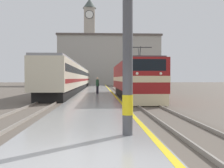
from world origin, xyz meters
The scene contains 9 objects.
ground_plane centered at (0.00, 30.00, 0.00)m, with size 200.00×200.00×0.00m, color #60564C.
platform centered at (0.00, 25.00, 0.13)m, with size 4.15×140.00×0.26m.
rail_track_near centered at (3.71, 25.00, 0.03)m, with size 2.83×140.00×0.16m.
rail_track_far centered at (-3.65, 25.00, 0.03)m, with size 2.83×140.00×0.16m.
locomotive_train centered at (3.71, 20.30, 1.83)m, with size 2.92×16.86×4.55m.
passenger_train centered at (-3.65, 38.47, 2.08)m, with size 2.92×48.72×3.85m.
person_on_platform centered at (0.19, 23.49, 1.22)m, with size 0.34×0.34×1.82m.
clock_tower centered at (-2.68, 78.29, 14.36)m, with size 4.21×4.21×27.25m.
station_building centered at (3.21, 69.34, 7.10)m, with size 28.83×8.58×14.15m.
Camera 1 is at (0.39, -5.40, 1.94)m, focal length 42.00 mm.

